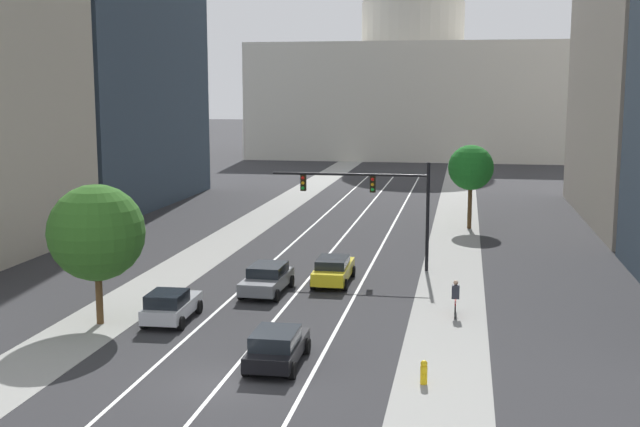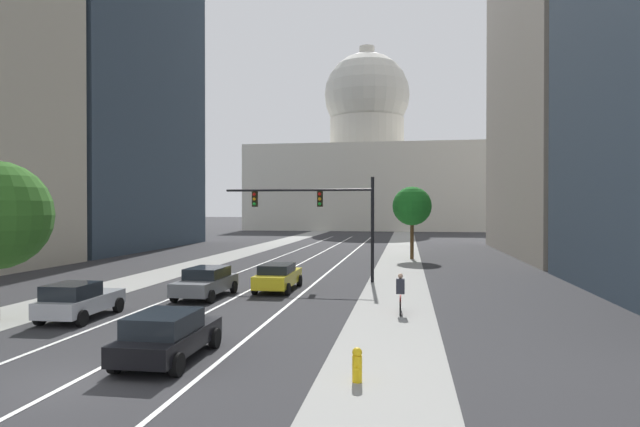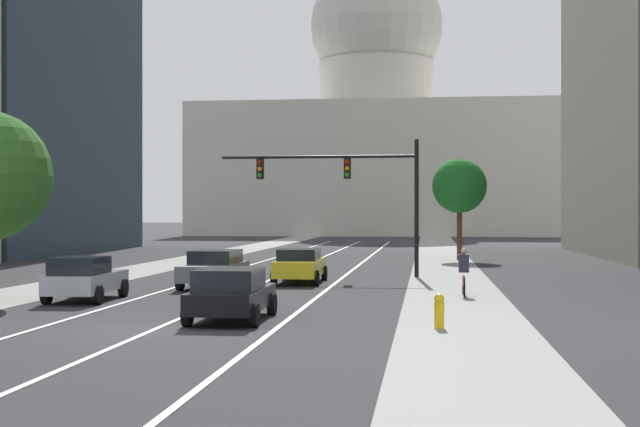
{
  "view_description": "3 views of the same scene",
  "coord_description": "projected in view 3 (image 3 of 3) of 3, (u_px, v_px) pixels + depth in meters",
  "views": [
    {
      "loc": [
        8.52,
        -26.98,
        10.66
      ],
      "look_at": [
        1.03,
        14.43,
        4.09
      ],
      "focal_mm": 45.27,
      "sensor_mm": 36.0,
      "label": 1
    },
    {
      "loc": [
        8.52,
        -12.36,
        4.52
      ],
      "look_at": [
        2.48,
        24.22,
        4.13
      ],
      "focal_mm": 29.65,
      "sensor_mm": 36.0,
      "label": 2
    },
    {
      "loc": [
        6.94,
        -22.11,
        3.01
      ],
      "look_at": [
        1.08,
        26.8,
        2.95
      ],
      "focal_mm": 50.33,
      "sensor_mm": 36.0,
      "label": 3
    }
  ],
  "objects": [
    {
      "name": "sidewalk_left",
      "position": [
        198.0,
        258.0,
        58.48
      ],
      "size": [
        3.56,
        130.0,
        0.01
      ],
      "primitive_type": "cube",
      "color": "gray",
      "rests_on": "ground"
    },
    {
      "name": "capitol_building",
      "position": [
        376.0,
        134.0,
        122.75
      ],
      "size": [
        48.14,
        23.12,
        38.94
      ],
      "color": "beige",
      "rests_on": "ground"
    },
    {
      "name": "car_gray",
      "position": [
        215.0,
        268.0,
        35.91
      ],
      "size": [
        2.18,
        4.62,
        1.49
      ],
      "rotation": [
        0.0,
        0.0,
        1.54
      ],
      "color": "slate",
      "rests_on": "ground"
    },
    {
      "name": "lane_stripe_left",
      "position": [
        239.0,
        268.0,
        47.97
      ],
      "size": [
        0.16,
        90.0,
        0.01
      ],
      "primitive_type": "cube",
      "color": "white",
      "rests_on": "ground"
    },
    {
      "name": "fire_hydrant",
      "position": [
        439.0,
        311.0,
        23.14
      ],
      "size": [
        0.26,
        0.35,
        0.91
      ],
      "color": "yellow",
      "rests_on": "ground"
    },
    {
      "name": "cyclist",
      "position": [
        464.0,
        273.0,
        32.12
      ],
      "size": [
        0.36,
        1.7,
        1.72
      ],
      "rotation": [
        0.0,
        0.0,
        1.57
      ],
      "color": "black",
      "rests_on": "ground"
    },
    {
      "name": "lane_stripe_right",
      "position": [
        353.0,
        269.0,
        47.24
      ],
      "size": [
        0.16,
        90.0,
        0.01
      ],
      "primitive_type": "cube",
      "color": "white",
      "rests_on": "ground"
    },
    {
      "name": "car_silver",
      "position": [
        85.0,
        278.0,
        30.38
      ],
      "size": [
        2.06,
        4.13,
        1.53
      ],
      "rotation": [
        0.0,
        0.0,
        1.61
      ],
      "color": "#B2B5BA",
      "rests_on": "ground"
    },
    {
      "name": "ground_plane",
      "position": [
        327.0,
        256.0,
        62.5
      ],
      "size": [
        400.0,
        400.0,
        0.0
      ],
      "primitive_type": "plane",
      "color": "#2B2B2D"
    },
    {
      "name": "car_yellow",
      "position": [
        300.0,
        265.0,
        38.24
      ],
      "size": [
        2.02,
        4.79,
        1.47
      ],
      "rotation": [
        0.0,
        0.0,
        1.58
      ],
      "color": "yellow",
      "rests_on": "ground"
    },
    {
      "name": "traffic_signal_mast",
      "position": [
        351.0,
        181.0,
        41.92
      ],
      "size": [
        9.32,
        0.39,
        6.4
      ],
      "color": "black",
      "rests_on": "ground"
    },
    {
      "name": "car_black",
      "position": [
        231.0,
        293.0,
        24.83
      ],
      "size": [
        2.04,
        4.28,
        1.47
      ],
      "rotation": [
        0.0,
        0.0,
        1.58
      ],
      "color": "black",
      "rests_on": "ground"
    },
    {
      "name": "street_tree_far_right",
      "position": [
        459.0,
        186.0,
        56.28
      ],
      "size": [
        3.43,
        3.43,
        6.41
      ],
      "color": "#51381E",
      "rests_on": "ground"
    },
    {
      "name": "lane_stripe_center",
      "position": [
        296.0,
        269.0,
        47.61
      ],
      "size": [
        0.16,
        90.0,
        0.01
      ],
      "primitive_type": "cube",
      "color": "white",
      "rests_on": "ground"
    },
    {
      "name": "sidewalk_right",
      "position": [
        443.0,
        260.0,
        56.59
      ],
      "size": [
        3.56,
        130.0,
        0.01
      ],
      "primitive_type": "cube",
      "color": "gray",
      "rests_on": "ground"
    }
  ]
}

